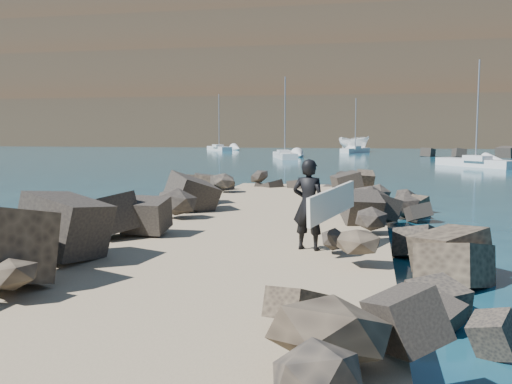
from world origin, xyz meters
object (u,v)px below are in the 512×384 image
surfer_with_board (312,204)px  sailboat_e (219,148)px  surfboard_resting (192,192)px  boat_imported (354,144)px

surfer_with_board → sailboat_e: size_ratio=0.24×
surfboard_resting → boat_imported: size_ratio=0.39×
boat_imported → sailboat_e: sailboat_e is taller
surfer_with_board → boat_imported: bearing=91.1°
surfboard_resting → surfer_with_board: surfer_with_board is taller
surfboard_resting → boat_imported: bearing=77.9°
sailboat_e → surfboard_resting: bearing=-75.5°
boat_imported → surfer_with_board: surfer_with_board is taller
boat_imported → surfer_with_board: (1.45, -74.98, 0.33)m
surfboard_resting → boat_imported: boat_imported is taller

